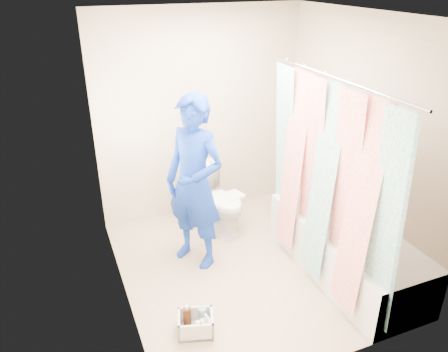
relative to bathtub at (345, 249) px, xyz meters
name	(u,v)px	position (x,y,z in m)	size (l,w,h in m)	color
floor	(247,267)	(-0.85, 0.43, -0.27)	(2.60, 2.60, 0.00)	tan
ceiling	(254,14)	(-0.85, 0.43, 2.13)	(2.40, 2.60, 0.02)	silver
wall_back	(201,116)	(-0.85, 1.73, 0.93)	(2.40, 0.02, 2.40)	#BBB28F
wall_front	(337,230)	(-0.85, -0.88, 0.93)	(2.40, 0.02, 2.40)	#BBB28F
wall_left	(114,180)	(-2.05, 0.43, 0.93)	(0.02, 2.60, 2.40)	#BBB28F
wall_right	(360,139)	(0.35, 0.43, 0.93)	(0.02, 2.60, 2.40)	#BBB28F
bathtub	(345,249)	(0.00, 0.00, 0.00)	(0.70, 1.75, 0.50)	silver
curtain_rod	(336,78)	(-0.33, 0.00, 1.68)	(0.02, 0.02, 1.90)	silver
shower_curtain	(324,185)	(-0.33, 0.00, 0.75)	(0.06, 1.75, 1.80)	white
toilet	(218,200)	(-0.84, 1.22, 0.10)	(0.41, 0.71, 0.73)	white
tank_lid	(225,199)	(-0.81, 1.10, 0.16)	(0.45, 0.19, 0.03)	white
tank_internals	(205,167)	(-0.94, 1.39, 0.45)	(0.17, 0.08, 0.24)	black
plumber	(195,184)	(-1.27, 0.75, 0.60)	(0.63, 0.42, 1.74)	navy
cleaning_caddy	(197,324)	(-1.60, -0.21, -0.19)	(0.34, 0.30, 0.22)	silver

